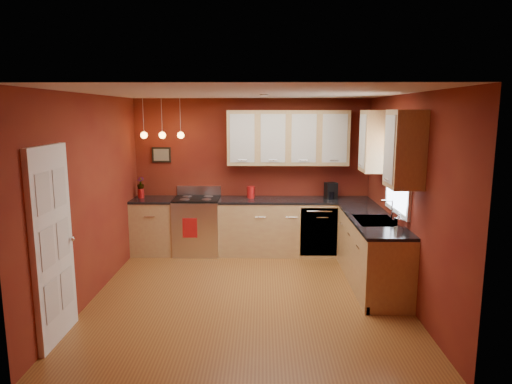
{
  "coord_description": "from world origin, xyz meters",
  "views": [
    {
      "loc": [
        0.19,
        -5.68,
        2.38
      ],
      "look_at": [
        0.09,
        1.0,
        1.2
      ],
      "focal_mm": 32.0,
      "sensor_mm": 36.0,
      "label": 1
    }
  ],
  "objects_px": {
    "gas_range": "(197,225)",
    "soap_pump": "(399,221)",
    "red_canister": "(251,192)",
    "coffee_maker": "(331,191)",
    "sink": "(375,222)"
  },
  "relations": [
    {
      "from": "gas_range",
      "to": "soap_pump",
      "type": "bearing_deg",
      "value": -34.26
    },
    {
      "from": "gas_range",
      "to": "coffee_maker",
      "type": "bearing_deg",
      "value": 1.3
    },
    {
      "from": "gas_range",
      "to": "coffee_maker",
      "type": "height_order",
      "value": "coffee_maker"
    },
    {
      "from": "gas_range",
      "to": "coffee_maker",
      "type": "xyz_separation_m",
      "value": [
        2.25,
        0.05,
        0.58
      ]
    },
    {
      "from": "sink",
      "to": "coffee_maker",
      "type": "bearing_deg",
      "value": 103.57
    },
    {
      "from": "sink",
      "to": "soap_pump",
      "type": "xyz_separation_m",
      "value": [
        0.19,
        -0.41,
        0.12
      ]
    },
    {
      "from": "red_canister",
      "to": "coffee_maker",
      "type": "relative_size",
      "value": 0.74
    },
    {
      "from": "sink",
      "to": "gas_range",
      "type": "bearing_deg",
      "value": 150.22
    },
    {
      "from": "gas_range",
      "to": "soap_pump",
      "type": "relative_size",
      "value": 5.73
    },
    {
      "from": "gas_range",
      "to": "red_canister",
      "type": "bearing_deg",
      "value": 4.43
    },
    {
      "from": "gas_range",
      "to": "sink",
      "type": "height_order",
      "value": "sink"
    },
    {
      "from": "gas_range",
      "to": "red_canister",
      "type": "distance_m",
      "value": 1.07
    },
    {
      "from": "soap_pump",
      "to": "gas_range",
      "type": "bearing_deg",
      "value": 145.74
    },
    {
      "from": "gas_range",
      "to": "sink",
      "type": "distance_m",
      "value": 3.05
    },
    {
      "from": "gas_range",
      "to": "red_canister",
      "type": "xyz_separation_m",
      "value": [
        0.91,
        0.07,
        0.56
      ]
    }
  ]
}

